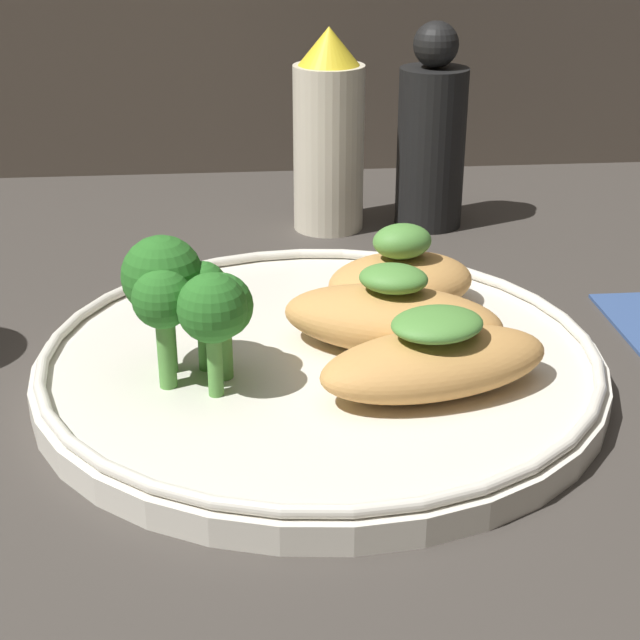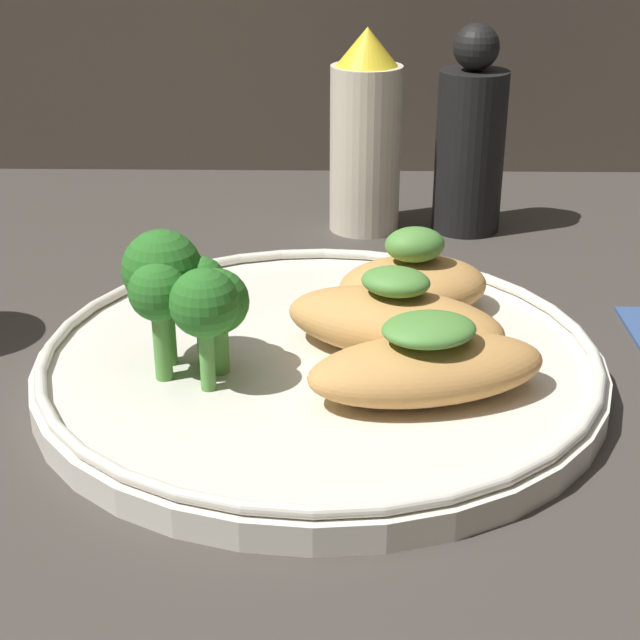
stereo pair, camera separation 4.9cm
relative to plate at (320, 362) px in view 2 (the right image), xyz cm
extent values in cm
cube|color=#3D3833|center=(0.00, 0.00, -1.49)|extent=(180.00, 180.00, 1.00)
cylinder|color=silver|center=(0.00, 0.00, -0.29)|extent=(29.07, 29.07, 1.40)
torus|color=silver|center=(0.00, 0.00, 0.71)|extent=(28.47, 28.47, 0.60)
ellipsoid|color=tan|center=(5.09, -4.18, 1.85)|extent=(12.39, 7.83, 2.89)
ellipsoid|color=#518E3D|center=(5.09, -4.18, 3.90)|extent=(5.18, 4.54, 1.21)
ellipsoid|color=tan|center=(3.79, 0.64, 2.00)|extent=(12.51, 8.72, 3.19)
ellipsoid|color=#518E3D|center=(3.79, 0.64, 4.27)|extent=(4.24, 3.79, 1.35)
ellipsoid|color=tan|center=(5.10, 5.77, 1.91)|extent=(9.44, 7.50, 3.01)
ellipsoid|color=#518E3D|center=(5.10, 5.77, 4.37)|extent=(3.83, 3.32, 1.90)
cylinder|color=#569942|center=(-4.95, -1.88, 1.75)|extent=(1.02, 1.02, 2.69)
sphere|color=#286B23|center=(-4.95, -1.88, 4.22)|extent=(3.21, 3.21, 3.21)
cylinder|color=#569942|center=(-5.79, -0.94, 2.18)|extent=(0.72, 0.72, 3.55)
sphere|color=#286B23|center=(-5.79, -0.94, 4.84)|extent=(2.51, 2.51, 2.51)
cylinder|color=#569942|center=(-7.64, -0.97, 2.26)|extent=(0.93, 0.93, 3.69)
sphere|color=#286B23|center=(-7.64, -0.97, 5.48)|extent=(3.93, 3.93, 3.93)
cylinder|color=#569942|center=(-7.58, -2.61, 2.22)|extent=(0.86, 0.86, 3.62)
sphere|color=#286B23|center=(-7.58, -2.61, 5.03)|extent=(2.87, 2.87, 2.87)
cylinder|color=#569942|center=(-5.27, -3.66, 2.09)|extent=(0.73, 0.73, 3.37)
sphere|color=#286B23|center=(-5.27, -3.66, 4.92)|extent=(3.27, 3.27, 3.27)
cylinder|color=beige|center=(2.77, 23.76, 4.91)|extent=(5.07, 5.07, 11.81)
cone|color=yellow|center=(2.77, 23.76, 12.11)|extent=(4.31, 4.31, 2.60)
cylinder|color=black|center=(10.21, 23.76, 4.75)|extent=(4.92, 4.92, 11.49)
sphere|color=black|center=(10.21, 23.76, 12.10)|extent=(3.20, 3.20, 3.20)
camera|label=1|loc=(-4.05, -44.71, 23.07)|focal=55.00mm
camera|label=2|loc=(0.88, -44.88, 23.07)|focal=55.00mm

